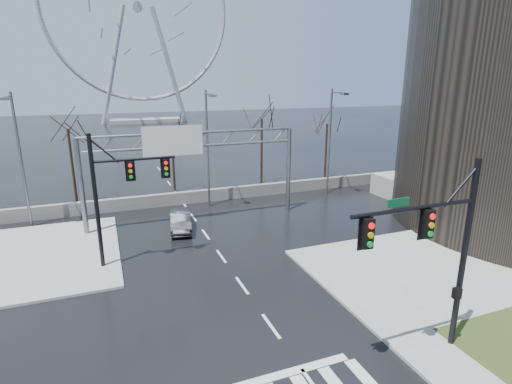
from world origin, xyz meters
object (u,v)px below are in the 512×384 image
signal_mast_far (116,188)px  ferris_wheel (138,15)px  car (181,221)px  signal_mast_near (440,243)px  sign_gantry (189,157)px

signal_mast_far → ferris_wheel: ferris_wheel is taller
signal_mast_far → car: bearing=46.3°
signal_mast_far → car: 7.60m
ferris_wheel → car: size_ratio=12.03×
signal_mast_near → ferris_wheel: 101.29m
sign_gantry → signal_mast_far: bearing=-132.5°
signal_mast_near → ferris_wheel: ferris_wheel is taller
ferris_wheel → signal_mast_near: bearing=-89.9°
ferris_wheel → car: ferris_wheel is taller
signal_mast_near → signal_mast_far: (-11.01, 13.00, -0.04)m
signal_mast_near → sign_gantry: size_ratio=0.49×
signal_mast_far → car: size_ratio=1.89×
signal_mast_near → sign_gantry: bearing=106.2°
signal_mast_far → sign_gantry: bearing=47.5°
ferris_wheel → car: 85.55m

